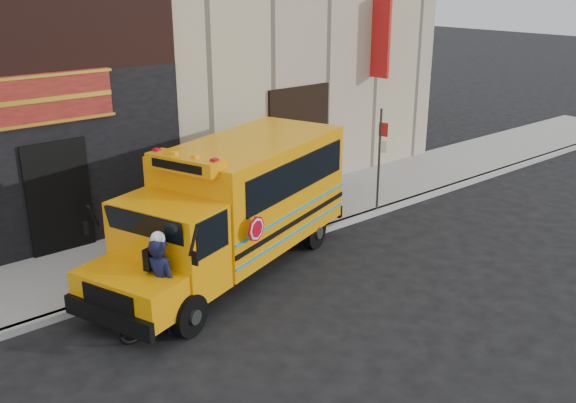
% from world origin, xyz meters
% --- Properties ---
extents(ground, '(120.00, 120.00, 0.00)m').
position_xyz_m(ground, '(0.00, 0.00, 0.00)').
color(ground, black).
rests_on(ground, ground).
extents(curb, '(40.00, 0.20, 0.15)m').
position_xyz_m(curb, '(0.00, 2.60, 0.07)').
color(curb, '#999993').
rests_on(curb, ground).
extents(sidewalk, '(40.00, 3.00, 0.15)m').
position_xyz_m(sidewalk, '(0.00, 4.10, 0.07)').
color(sidewalk, gray).
rests_on(sidewalk, ground).
extents(school_bus, '(7.22, 4.25, 2.92)m').
position_xyz_m(school_bus, '(-0.46, 2.37, 1.51)').
color(school_bus, black).
rests_on(school_bus, ground).
extents(sign_pole, '(0.10, 0.25, 2.90)m').
position_xyz_m(sign_pole, '(4.38, 2.61, 1.61)').
color(sign_pole, '#363D38').
rests_on(sign_pole, ground).
extents(bicycle, '(1.70, 0.74, 0.99)m').
position_xyz_m(bicycle, '(-3.24, 1.00, 0.49)').
color(bicycle, black).
rests_on(bicycle, ground).
extents(cyclist, '(0.64, 0.77, 1.82)m').
position_xyz_m(cyclist, '(-3.13, 0.91, 0.91)').
color(cyclist, black).
rests_on(cyclist, ground).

